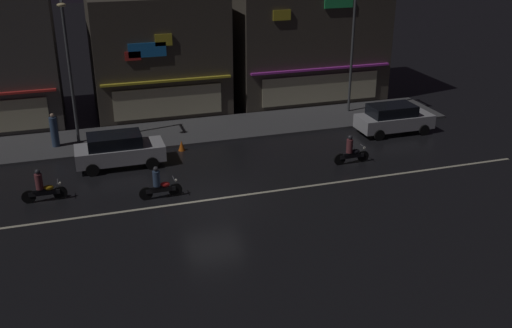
{
  "coord_description": "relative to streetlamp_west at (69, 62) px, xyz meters",
  "views": [
    {
      "loc": [
        -5.09,
        -22.4,
        11.32
      ],
      "look_at": [
        2.45,
        1.43,
        0.81
      ],
      "focal_mm": 40.84,
      "sensor_mm": 36.0,
      "label": 1
    }
  ],
  "objects": [
    {
      "name": "storefront_left_block",
      "position": [
        15.2,
        5.93,
        -0.37
      ],
      "size": [
        9.92,
        7.33,
        8.48
      ],
      "color": "#4C443A",
      "rests_on": "ground"
    },
    {
      "name": "traffic_cone",
      "position": [
        5.18,
        -2.42,
        -4.33
      ],
      "size": [
        0.36,
        0.36,
        0.55
      ],
      "primitive_type": "cone",
      "color": "orange",
      "rests_on": "ground"
    },
    {
      "name": "sidewalk_far",
      "position": [
        5.35,
        0.21,
        -4.53
      ],
      "size": [
        32.84,
        4.27,
        0.14
      ],
      "primitive_type": "cube",
      "color": "#4C4C4F",
      "rests_on": "ground"
    },
    {
      "name": "motorcycle_following",
      "position": [
        12.93,
        -6.74,
        -3.97
      ],
      "size": [
        1.9,
        0.6,
        1.52
      ],
      "rotation": [
        0.0,
        0.0,
        0.04
      ],
      "color": "black",
      "rests_on": "ground"
    },
    {
      "name": "motorcycle_opposite_lane",
      "position": [
        -1.68,
        -6.59,
        -3.97
      ],
      "size": [
        1.9,
        0.6,
        1.52
      ],
      "rotation": [
        0.0,
        0.0,
        0.01
      ],
      "color": "black",
      "rests_on": "ground"
    },
    {
      "name": "streetlamp_mid",
      "position": [
        16.49,
        0.61,
        -0.08
      ],
      "size": [
        0.44,
        1.64,
        7.47
      ],
      "color": "#47494C",
      "rests_on": "sidewalk_far"
    },
    {
      "name": "lane_divider_stripe",
      "position": [
        5.35,
        -8.65,
        -4.6
      ],
      "size": [
        31.2,
        0.16,
        0.01
      ],
      "primitive_type": "cube",
      "color": "beige",
      "rests_on": "ground"
    },
    {
      "name": "ground_plane",
      "position": [
        5.35,
        -8.65,
        -4.6
      ],
      "size": [
        140.0,
        140.0,
        0.0
      ],
      "primitive_type": "plane",
      "color": "black"
    },
    {
      "name": "storefront_right_block",
      "position": [
        5.35,
        5.73,
        -1.0
      ],
      "size": [
        8.09,
        6.93,
        7.22
      ],
      "color": "#4C443A",
      "rests_on": "ground"
    },
    {
      "name": "parked_car_near_kerb",
      "position": [
        17.28,
        -3.31,
        -3.73
      ],
      "size": [
        4.3,
        1.98,
        1.67
      ],
      "rotation": [
        0.0,
        0.0,
        3.14
      ],
      "color": "silver",
      "rests_on": "ground"
    },
    {
      "name": "motorcycle_lead",
      "position": [
        3.18,
        -7.8,
        -3.97
      ],
      "size": [
        1.9,
        0.6,
        1.52
      ],
      "rotation": [
        0.0,
        0.0,
        -0.15
      ],
      "color": "black",
      "rests_on": "ground"
    },
    {
      "name": "streetlamp_west",
      "position": [
        0.0,
        0.0,
        0.0
      ],
      "size": [
        0.44,
        1.64,
        7.63
      ],
      "color": "#47494C",
      "rests_on": "sidewalk_far"
    },
    {
      "name": "pedestrian_on_sidewalk",
      "position": [
        -1.17,
        -0.1,
        -3.62
      ],
      "size": [
        0.41,
        0.41,
        1.83
      ],
      "rotation": [
        0.0,
        0.0,
        5.74
      ],
      "color": "#334766",
      "rests_on": "sidewalk_far"
    },
    {
      "name": "parked_car_trailing",
      "position": [
        1.85,
        -3.55,
        -3.73
      ],
      "size": [
        4.3,
        1.98,
        1.67
      ],
      "color": "silver",
      "rests_on": "ground"
    }
  ]
}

